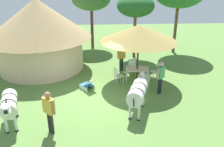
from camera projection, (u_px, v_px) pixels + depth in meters
name	position (u px, v px, depth m)	size (l,w,h in m)	color
ground_plane	(97.00, 98.00, 11.77)	(36.00, 36.00, 0.00)	#5B813D
thatched_hut	(39.00, 31.00, 14.52)	(6.38, 6.38, 4.34)	beige
shade_umbrella	(139.00, 33.00, 12.58)	(4.13, 4.13, 3.19)	#45341B
patio_dining_table	(137.00, 70.00, 13.40)	(1.38, 1.01, 0.74)	silver
patio_chair_east_end	(132.00, 65.00, 14.52)	(0.48, 0.46, 0.90)	white
patio_chair_near_hut	(117.00, 75.00, 13.11)	(0.52, 0.54, 0.90)	white
patio_chair_west_end	(145.00, 80.00, 12.41)	(0.52, 0.50, 0.90)	silver
patio_chair_near_lawn	(157.00, 71.00, 13.66)	(0.48, 0.50, 0.90)	silver
guest_beside_umbrella	(161.00, 75.00, 11.81)	(0.47, 0.49, 1.72)	black
guest_behind_table	(121.00, 56.00, 14.64)	(0.54, 0.38, 1.65)	black
standing_watcher	(49.00, 109.00, 8.83)	(0.50, 0.48, 1.75)	#252427
striped_lounge_chair	(88.00, 85.00, 12.56)	(0.93, 0.94, 0.65)	#2B6FAE
zebra_nearest_camera	(9.00, 104.00, 9.32)	(0.98, 2.08, 1.49)	silver
zebra_by_umbrella	(138.00, 92.00, 10.22)	(1.15, 2.14, 1.52)	silver
acacia_tree_right_background	(136.00, 6.00, 16.18)	(2.56, 2.56, 4.39)	brown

